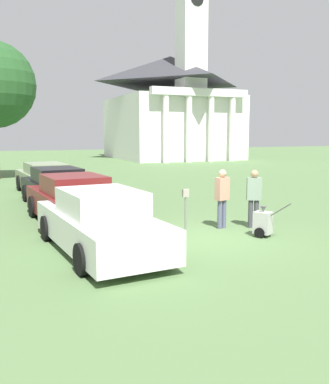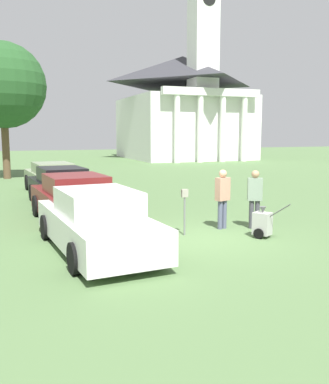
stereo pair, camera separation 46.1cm
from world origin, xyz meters
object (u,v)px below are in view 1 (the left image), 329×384
at_px(equipment_cart, 263,223).
at_px(church, 172,102).
at_px(parked_car_black, 56,188).
at_px(parked_car_white, 99,223).
at_px(parking_meter, 186,203).
at_px(parked_car_maroon, 73,201).
at_px(person_worker, 222,195).
at_px(parked_car_sage, 45,179).
at_px(person_supervisor, 254,195).

xyz_separation_m(equipment_cart, church, (11.96, 33.92, 5.72)).
distance_m(parked_car_black, church, 31.83).
xyz_separation_m(parked_car_white, parking_meter, (2.58, 0.68, 0.22)).
bearing_deg(parked_car_maroon, parked_car_black, 84.53).
relative_size(parked_car_black, church, 0.19).
height_order(parked_car_maroon, parked_car_black, parked_car_maroon).
xyz_separation_m(person_worker, church, (12.47, 32.59, 5.11)).
bearing_deg(parked_car_maroon, parked_car_white, -95.46).
distance_m(parking_meter, person_worker, 1.40).
height_order(parked_car_white, person_worker, person_worker).
xyz_separation_m(parked_car_maroon, equipment_cart, (4.44, -3.68, -0.32)).
distance_m(parked_car_maroon, equipment_cart, 5.78).
distance_m(parked_car_maroon, parked_car_sage, 7.02).
distance_m(parked_car_white, parked_car_sage, 10.42).
bearing_deg(parking_meter, parked_car_maroon, 133.62).
distance_m(parked_car_maroon, church, 34.83).
xyz_separation_m(person_worker, equipment_cart, (0.51, -1.33, -0.61)).
bearing_deg(parked_car_black, parked_car_maroon, -95.47).
relative_size(parked_car_white, person_worker, 2.98).
xyz_separation_m(parked_car_white, equipment_cart, (4.44, -0.29, -0.30)).
relative_size(parked_car_white, parked_car_black, 1.00).
height_order(parked_car_sage, equipment_cart, parked_car_sage).
xyz_separation_m(parked_car_maroon, parked_car_sage, (-0.00, 7.02, -0.02)).
bearing_deg(person_worker, church, -127.62).
bearing_deg(parked_car_maroon, person_worker, -36.31).
height_order(person_worker, equipment_cart, person_worker).
xyz_separation_m(parked_car_sage, church, (16.41, 23.22, 5.42)).
bearing_deg(parking_meter, church, 67.24).
relative_size(parked_car_black, parked_car_sage, 0.96).
height_order(parked_car_maroon, parking_meter, parked_car_maroon).
bearing_deg(person_worker, person_supervisor, 144.89).
distance_m(parked_car_black, parked_car_sage, 3.52).
relative_size(parked_car_maroon, church, 0.19).
relative_size(parked_car_maroon, parking_meter, 4.02).
xyz_separation_m(parked_car_sage, equipment_cart, (4.45, -10.70, -0.30)).
relative_size(parked_car_black, parking_meter, 4.03).
bearing_deg(church, person_supervisor, -109.38).
distance_m(parked_car_sage, church, 28.94).
bearing_deg(parked_car_white, parked_car_sage, 84.53).
xyz_separation_m(parking_meter, church, (13.83, 32.95, 5.21)).
xyz_separation_m(parked_car_white, parked_car_black, (-0.00, 6.90, 0.00)).
height_order(parking_meter, equipment_cart, parking_meter).
xyz_separation_m(parked_car_sage, person_supervisor, (4.83, -9.67, 0.30)).
bearing_deg(person_worker, parked_car_maroon, -47.52).
distance_m(parked_car_white, parked_car_maroon, 3.39).
height_order(parked_car_sage, person_worker, person_worker).
height_order(parked_car_maroon, person_supervisor, person_supervisor).
xyz_separation_m(parked_car_maroon, church, (16.40, 30.25, 5.40)).
bearing_deg(equipment_cart, parking_meter, 121.19).
distance_m(parked_car_black, person_supervisor, 7.83).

